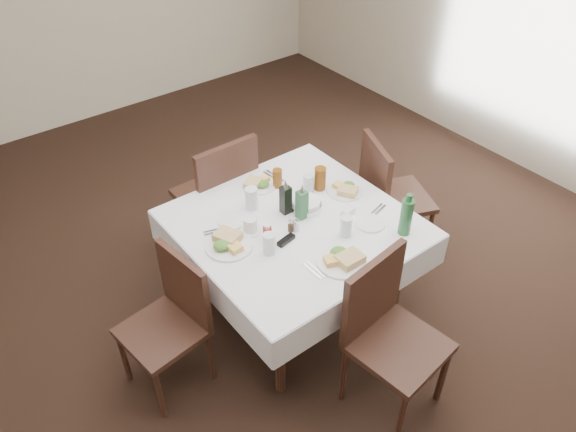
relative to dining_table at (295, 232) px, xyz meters
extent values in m
plane|color=black|center=(-0.17, 0.02, -0.68)|extent=(7.00, 7.00, 0.00)
cube|color=#C0B2A0|center=(2.83, 0.02, 0.72)|extent=(0.04, 7.00, 2.80)
cylinder|color=black|center=(-0.48, -0.49, -0.32)|extent=(0.06, 0.06, 0.72)
cylinder|color=black|center=(-0.49, 0.48, -0.32)|extent=(0.06, 0.06, 0.72)
cylinder|color=black|center=(0.49, -0.48, -0.32)|extent=(0.06, 0.06, 0.72)
cylinder|color=black|center=(0.48, 0.49, -0.32)|extent=(0.06, 0.06, 0.72)
cube|color=black|center=(0.00, 0.00, 0.05)|extent=(1.22, 1.22, 0.03)
cube|color=white|center=(0.00, 0.00, 0.07)|extent=(1.34, 1.34, 0.01)
cube|color=white|center=(0.00, 0.67, -0.04)|extent=(1.34, 0.02, 0.22)
cube|color=white|center=(0.00, -0.67, -0.04)|extent=(1.34, 0.02, 0.22)
cube|color=white|center=(0.67, 0.00, -0.04)|extent=(0.02, 1.34, 0.22)
cube|color=white|center=(-0.67, 0.00, -0.04)|extent=(0.02, 1.34, 0.22)
cube|color=black|center=(-0.08, 0.87, -0.18)|extent=(0.50, 0.50, 0.04)
cube|color=black|center=(-0.07, 0.65, 0.08)|extent=(0.49, 0.05, 0.53)
cylinder|color=black|center=(0.13, 1.08, -0.43)|extent=(0.04, 0.04, 0.50)
cylinder|color=black|center=(0.14, 0.66, -0.43)|extent=(0.04, 0.04, 0.50)
cylinder|color=black|center=(-0.29, 1.08, -0.43)|extent=(0.04, 0.04, 0.50)
cylinder|color=black|center=(-0.28, 0.66, -0.43)|extent=(0.04, 0.04, 0.50)
cube|color=black|center=(0.00, -0.94, -0.20)|extent=(0.52, 0.52, 0.04)
cube|color=black|center=(-0.03, -0.73, 0.05)|extent=(0.47, 0.10, 0.51)
cylinder|color=black|center=(-0.18, -1.16, -0.44)|extent=(0.04, 0.04, 0.48)
cylinder|color=black|center=(-0.23, -0.76, -0.44)|extent=(0.04, 0.04, 0.48)
cylinder|color=black|center=(0.22, -1.11, -0.44)|extent=(0.04, 0.04, 0.48)
cylinder|color=black|center=(0.17, -0.71, -0.44)|extent=(0.04, 0.04, 0.48)
cube|color=black|center=(1.01, 0.04, -0.22)|extent=(0.60, 0.60, 0.04)
cube|color=black|center=(0.81, 0.11, 0.03)|extent=(0.21, 0.44, 0.50)
cylinder|color=black|center=(1.11, -0.22, -0.45)|extent=(0.04, 0.04, 0.47)
cylinder|color=black|center=(0.75, -0.07, -0.45)|extent=(0.04, 0.04, 0.47)
cylinder|color=black|center=(1.26, 0.14, -0.45)|extent=(0.04, 0.04, 0.47)
cylinder|color=black|center=(0.90, 0.29, -0.45)|extent=(0.04, 0.04, 0.47)
cube|color=black|center=(-0.98, -0.01, -0.25)|extent=(0.48, 0.48, 0.04)
cube|color=black|center=(-0.78, 0.02, -0.02)|extent=(0.09, 0.43, 0.46)
cylinder|color=black|center=(-1.18, 0.15, -0.47)|extent=(0.03, 0.03, 0.44)
cylinder|color=black|center=(-0.82, 0.20, -0.47)|extent=(0.03, 0.03, 0.44)
cylinder|color=black|center=(-1.13, -0.22, -0.47)|extent=(0.03, 0.03, 0.44)
cylinder|color=black|center=(-0.77, -0.17, -0.47)|extent=(0.03, 0.03, 0.44)
cylinder|color=white|center=(0.05, 0.46, 0.09)|extent=(0.23, 0.23, 0.01)
cube|color=tan|center=(0.01, 0.47, 0.11)|extent=(0.15, 0.14, 0.04)
cube|color=tan|center=(0.09, 0.47, 0.11)|extent=(0.09, 0.07, 0.03)
ellipsoid|color=#2F5920|center=(0.06, 0.42, 0.11)|extent=(0.09, 0.08, 0.04)
cylinder|color=white|center=(-0.02, -0.45, 0.09)|extent=(0.29, 0.29, 0.01)
cube|color=tan|center=(0.01, -0.49, 0.12)|extent=(0.15, 0.12, 0.05)
cube|color=tan|center=(-0.07, -0.43, 0.11)|extent=(0.12, 0.10, 0.04)
ellipsoid|color=#2F5920|center=(0.00, -0.41, 0.12)|extent=(0.11, 0.10, 0.05)
cylinder|color=white|center=(0.46, 0.05, 0.09)|extent=(0.24, 0.24, 0.01)
cube|color=tan|center=(0.45, 0.01, 0.11)|extent=(0.15, 0.15, 0.04)
cube|color=tan|center=(0.45, 0.09, 0.11)|extent=(0.08, 0.09, 0.03)
ellipsoid|color=#2F5920|center=(0.50, 0.06, 0.11)|extent=(0.09, 0.08, 0.04)
cylinder|color=white|center=(-0.45, 0.06, 0.09)|extent=(0.29, 0.29, 0.01)
cube|color=tan|center=(-0.43, 0.10, 0.12)|extent=(0.16, 0.18, 0.05)
cube|color=tan|center=(-0.45, 0.00, 0.11)|extent=(0.08, 0.10, 0.04)
ellipsoid|color=#2F5920|center=(-0.50, 0.05, 0.12)|extent=(0.11, 0.10, 0.05)
cylinder|color=white|center=(-0.30, 0.24, 0.09)|extent=(0.18, 0.18, 0.01)
cylinder|color=white|center=(0.36, -0.30, 0.09)|extent=(0.18, 0.18, 0.01)
cylinder|color=silver|center=(-0.13, 0.28, 0.15)|extent=(0.08, 0.08, 0.15)
cylinder|color=silver|center=(0.17, -0.29, 0.15)|extent=(0.07, 0.07, 0.13)
cylinder|color=silver|center=(0.27, 0.20, 0.14)|extent=(0.07, 0.07, 0.13)
cylinder|color=silver|center=(-0.29, -0.13, 0.15)|extent=(0.07, 0.07, 0.14)
cylinder|color=brown|center=(0.14, 0.37, 0.15)|extent=(0.06, 0.06, 0.13)
cylinder|color=brown|center=(0.35, 0.18, 0.16)|extent=(0.08, 0.08, 0.16)
cylinder|color=silver|center=(0.14, 0.06, 0.10)|extent=(0.20, 0.20, 0.04)
cylinder|color=white|center=(0.14, 0.06, 0.12)|extent=(0.18, 0.18, 0.04)
cube|color=black|center=(0.02, 0.12, 0.18)|extent=(0.06, 0.06, 0.19)
cone|color=silver|center=(0.02, 0.12, 0.30)|extent=(0.03, 0.03, 0.05)
cube|color=#266132|center=(0.06, 0.01, 0.18)|extent=(0.06, 0.06, 0.19)
cone|color=silver|center=(0.06, 0.01, 0.30)|extent=(0.03, 0.03, 0.05)
cylinder|color=#9F1D14|center=(-0.23, -0.03, 0.13)|extent=(0.05, 0.05, 0.10)
cylinder|color=white|center=(-0.23, -0.03, 0.19)|extent=(0.04, 0.04, 0.02)
cylinder|color=white|center=(-0.05, -0.07, 0.11)|extent=(0.04, 0.04, 0.07)
cylinder|color=silver|center=(-0.05, -0.07, 0.15)|extent=(0.04, 0.04, 0.01)
cylinder|color=#3C2C1A|center=(-0.07, -0.05, 0.11)|extent=(0.03, 0.03, 0.07)
cylinder|color=silver|center=(-0.07, -0.05, 0.15)|extent=(0.03, 0.03, 0.01)
cylinder|color=white|center=(-0.27, 0.09, 0.08)|extent=(0.13, 0.13, 0.01)
cylinder|color=white|center=(-0.27, 0.09, 0.13)|extent=(0.08, 0.08, 0.09)
cylinder|color=black|center=(-0.27, 0.09, 0.16)|extent=(0.07, 0.07, 0.01)
torus|color=white|center=(-0.22, 0.12, 0.13)|extent=(0.06, 0.04, 0.06)
cube|color=black|center=(-0.16, -0.12, 0.09)|extent=(0.13, 0.06, 0.03)
cylinder|color=#266132|center=(0.46, -0.48, 0.20)|extent=(0.08, 0.08, 0.24)
cylinder|color=#266132|center=(0.46, -0.48, 0.34)|extent=(0.04, 0.04, 0.04)
cube|color=white|center=(0.31, -0.15, 0.10)|extent=(0.10, 0.07, 0.05)
cube|color=pink|center=(0.31, -0.15, 0.11)|extent=(0.08, 0.05, 0.02)
cube|color=silver|center=(0.17, 0.47, 0.08)|extent=(0.03, 0.19, 0.01)
cube|color=silver|center=(0.20, 0.48, 0.08)|extent=(0.03, 0.19, 0.01)
cube|color=silver|center=(-0.17, -0.41, 0.08)|extent=(0.01, 0.16, 0.01)
cube|color=silver|center=(-0.19, -0.41, 0.08)|extent=(0.01, 0.16, 0.01)
cube|color=silver|center=(0.49, -0.25, 0.08)|extent=(0.16, 0.05, 0.01)
cube|color=silver|center=(0.48, -0.22, 0.08)|extent=(0.16, 0.05, 0.01)
cube|color=silver|center=(-0.42, 0.23, 0.08)|extent=(0.17, 0.07, 0.01)
cube|color=silver|center=(-0.43, 0.20, 0.08)|extent=(0.17, 0.07, 0.01)
camera|label=1|loc=(-1.68, -2.12, 2.29)|focal=35.00mm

